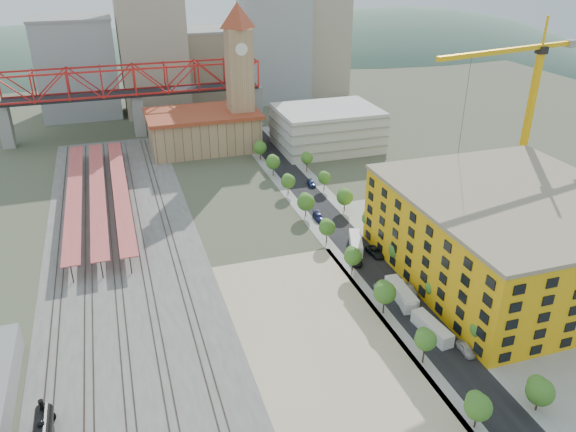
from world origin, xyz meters
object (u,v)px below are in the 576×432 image
object	(u,v)px
site_trailer_a	(432,328)
tower_crane	(525,95)
site_trailer_c	(401,294)
site_trailer_b	(403,297)
site_trailer_d	(356,243)
clock_tower	(239,64)
construction_building	(511,236)

from	to	relation	value
site_trailer_a	tower_crane	bearing A→B (deg)	35.51
site_trailer_a	site_trailer_c	xyz separation A→B (m)	(0.00, 11.74, 0.09)
site_trailer_b	site_trailer_c	distance (m)	0.90
site_trailer_b	site_trailer_d	distance (m)	23.12
clock_tower	site_trailer_a	xyz separation A→B (m)	(8.00, -113.59, -27.38)
construction_building	site_trailer_c	world-z (taller)	construction_building
clock_tower	tower_crane	distance (m)	90.31
construction_building	tower_crane	world-z (taller)	tower_crane
tower_crane	site_trailer_a	bearing A→B (deg)	-138.34
site_trailer_a	site_trailer_d	distance (m)	33.97
site_trailer_b	site_trailer_c	bearing A→B (deg)	100.91
clock_tower	site_trailer_c	bearing A→B (deg)	-85.51
construction_building	site_trailer_c	distance (m)	27.27
construction_building	site_trailer_d	world-z (taller)	construction_building
clock_tower	site_trailer_a	world-z (taller)	clock_tower
site_trailer_a	site_trailer_b	size ratio (longest dim) A/B	1.06
site_trailer_b	site_trailer_c	size ratio (longest dim) A/B	0.88
site_trailer_a	site_trailer_b	xyz separation A→B (m)	(0.00, 10.86, -0.08)
construction_building	tower_crane	xyz separation A→B (m)	(22.60, 29.64, 21.01)
tower_crane	site_trailer_d	xyz separation A→B (m)	(-48.60, -9.26, -29.07)
site_trailer_a	site_trailer_b	bearing A→B (deg)	83.85
clock_tower	site_trailer_d	size ratio (longest dim) A/B	5.27
clock_tower	tower_crane	bearing A→B (deg)	-51.19
clock_tower	construction_building	bearing A→B (deg)	-71.22
construction_building	site_trailer_a	distance (m)	30.44
tower_crane	construction_building	bearing A→B (deg)	-127.32
tower_crane	site_trailer_b	size ratio (longest dim) A/B	5.44
construction_building	site_trailer_c	size ratio (longest dim) A/B	4.93
site_trailer_a	site_trailer_b	distance (m)	10.86
tower_crane	site_trailer_c	distance (m)	64.77
site_trailer_b	site_trailer_d	xyz separation A→B (m)	(0.00, 23.12, 0.11)
tower_crane	site_trailer_b	xyz separation A→B (m)	(-48.60, -32.38, -29.18)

